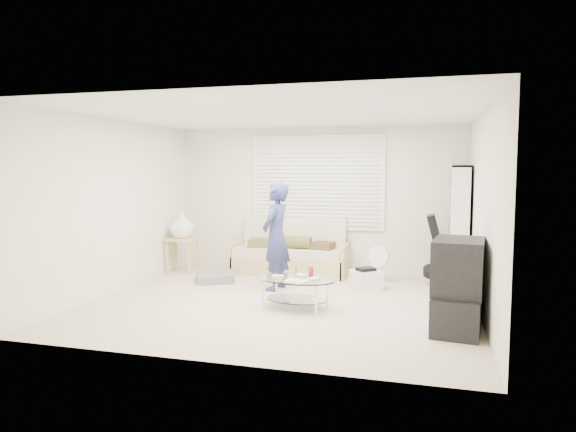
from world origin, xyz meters
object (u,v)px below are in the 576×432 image
(futon_sofa, at_px, (291,255))
(bookshelf, at_px, (459,225))
(tv_unit, at_px, (458,286))
(coffee_table, at_px, (296,284))

(futon_sofa, xyz_separation_m, bookshelf, (2.71, -0.11, 0.61))
(tv_unit, bearing_deg, futon_sofa, 135.90)
(bookshelf, height_order, tv_unit, bookshelf)
(bookshelf, relative_size, coffee_table, 1.63)
(bookshelf, bearing_deg, futon_sofa, 177.63)
(futon_sofa, height_order, coffee_table, futon_sofa)
(bookshelf, distance_m, coffee_table, 2.94)
(futon_sofa, height_order, tv_unit, tv_unit)
(bookshelf, height_order, coffee_table, bookshelf)
(futon_sofa, xyz_separation_m, tv_unit, (2.58, -2.50, 0.18))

